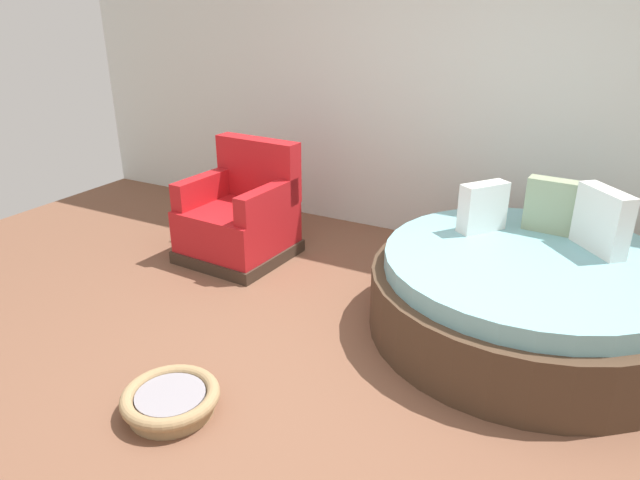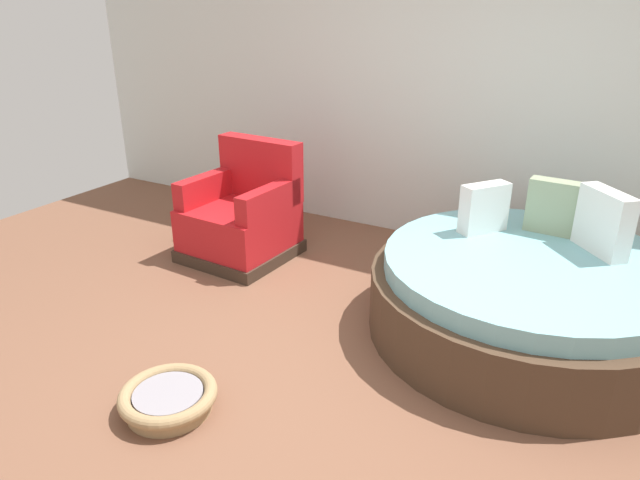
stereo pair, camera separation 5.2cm
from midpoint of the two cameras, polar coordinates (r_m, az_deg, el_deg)
ground_plane at (r=3.33m, az=0.70°, el=-13.92°), size 8.00×8.00×0.02m
back_wall at (r=4.92m, az=14.99°, el=17.10°), size 8.00×0.12×3.10m
round_daybed at (r=3.84m, az=20.43°, el=-5.18°), size 1.97×1.97×0.93m
red_armchair at (r=4.74m, az=-7.40°, el=2.26°), size 0.84×0.84×0.94m
pet_basket at (r=3.16m, az=-14.46°, el=-15.09°), size 0.51×0.51×0.13m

